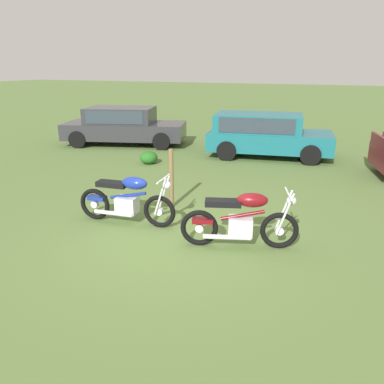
{
  "coord_description": "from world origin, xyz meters",
  "views": [
    {
      "loc": [
        2.8,
        -5.79,
        2.98
      ],
      "look_at": [
        0.07,
        0.62,
        0.7
      ],
      "focal_mm": 36.61,
      "sensor_mm": 36.0,
      "label": 1
    }
  ],
  "objects": [
    {
      "name": "car_teal",
      "position": [
        -0.1,
        7.17,
        0.83
      ],
      "size": [
        4.27,
        2.48,
        1.43
      ],
      "rotation": [
        0.0,
        0.0,
        0.16
      ],
      "color": "#19606B",
      "rests_on": "ground"
    },
    {
      "name": "ground_plane",
      "position": [
        0.0,
        0.0,
        0.0
      ],
      "size": [
        120.0,
        120.0,
        0.0
      ],
      "primitive_type": "plane",
      "color": "#567038"
    },
    {
      "name": "car_charcoal",
      "position": [
        -5.6,
        7.12,
        0.8
      ],
      "size": [
        4.91,
        3.07,
        1.43
      ],
      "rotation": [
        0.0,
        0.0,
        0.29
      ],
      "color": "#2D2D33",
      "rests_on": "ground"
    },
    {
      "name": "motorcycle_blue",
      "position": [
        -1.16,
        0.29,
        0.48
      ],
      "size": [
        2.03,
        0.66,
        1.02
      ],
      "rotation": [
        0.0,
        0.0,
        0.1
      ],
      "color": "black",
      "rests_on": "ground"
    },
    {
      "name": "shrub_low",
      "position": [
        -3.16,
        4.73,
        0.2
      ],
      "size": [
        0.55,
        0.58,
        0.4
      ],
      "color": "#23621E",
      "rests_on": "ground"
    },
    {
      "name": "motorcycle_maroon",
      "position": [
        1.17,
        0.14,
        0.49
      ],
      "size": [
        1.93,
        0.93,
        1.02
      ],
      "rotation": [
        0.0,
        0.0,
        0.32
      ],
      "color": "black",
      "rests_on": "ground"
    },
    {
      "name": "fence_post_wooden",
      "position": [
        -0.77,
        1.46,
        0.65
      ],
      "size": [
        0.1,
        0.1,
        1.29
      ],
      "primitive_type": "cylinder",
      "color": "brown",
      "rests_on": "ground"
    }
  ]
}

